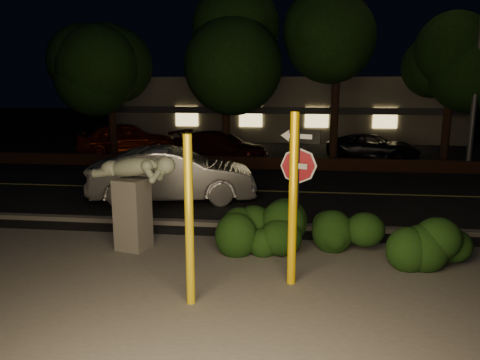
# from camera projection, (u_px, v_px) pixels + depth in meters

# --- Properties ---
(ground) EXTENTS (90.00, 90.00, 0.00)m
(ground) POSITION_uv_depth(u_px,v_px,m) (275.00, 175.00, 19.02)
(ground) COLOR black
(ground) RESTS_ON ground
(patio) EXTENTS (14.00, 6.00, 0.02)m
(patio) POSITION_uv_depth(u_px,v_px,m) (245.00, 293.00, 8.34)
(patio) COLOR #4C4944
(patio) RESTS_ON ground
(road) EXTENTS (80.00, 8.00, 0.01)m
(road) POSITION_uv_depth(u_px,v_px,m) (271.00, 191.00, 16.11)
(road) COLOR black
(road) RESTS_ON ground
(lane_marking) EXTENTS (80.00, 0.12, 0.00)m
(lane_marking) POSITION_uv_depth(u_px,v_px,m) (271.00, 191.00, 16.11)
(lane_marking) COLOR #C1C24D
(lane_marking) RESTS_ON road
(curb) EXTENTS (80.00, 0.25, 0.12)m
(curb) POSITION_uv_depth(u_px,v_px,m) (262.00, 225.00, 12.12)
(curb) COLOR #4C4944
(curb) RESTS_ON ground
(brick_wall) EXTENTS (40.00, 0.35, 0.50)m
(brick_wall) POSITION_uv_depth(u_px,v_px,m) (277.00, 163.00, 20.23)
(brick_wall) COLOR #492717
(brick_wall) RESTS_ON ground
(parking_lot) EXTENTS (40.00, 12.00, 0.01)m
(parking_lot) POSITION_uv_depth(u_px,v_px,m) (281.00, 150.00, 25.82)
(parking_lot) COLOR black
(parking_lot) RESTS_ON ground
(building) EXTENTS (22.00, 10.20, 4.00)m
(building) POSITION_uv_depth(u_px,v_px,m) (286.00, 106.00, 33.17)
(building) COLOR #726E5B
(building) RESTS_ON ground
(tree_far_a) EXTENTS (4.60, 4.60, 7.43)m
(tree_far_a) POSITION_uv_depth(u_px,v_px,m) (108.00, 46.00, 21.79)
(tree_far_a) COLOR black
(tree_far_a) RESTS_ON ground
(tree_far_b) EXTENTS (5.20, 5.20, 8.41)m
(tree_far_b) POSITION_uv_depth(u_px,v_px,m) (225.00, 29.00, 21.18)
(tree_far_b) COLOR black
(tree_far_b) RESTS_ON ground
(tree_far_c) EXTENTS (4.80, 4.80, 7.84)m
(tree_far_c) POSITION_uv_depth(u_px,v_px,m) (338.00, 36.00, 20.28)
(tree_far_c) COLOR black
(tree_far_c) RESTS_ON ground
(tree_far_d) EXTENTS (4.40, 4.40, 7.42)m
(tree_far_d) POSITION_uv_depth(u_px,v_px,m) (454.00, 41.00, 20.22)
(tree_far_d) COLOR black
(tree_far_d) RESTS_ON ground
(yellow_pole_left) EXTENTS (0.15, 0.15, 2.91)m
(yellow_pole_left) POSITION_uv_depth(u_px,v_px,m) (189.00, 222.00, 7.67)
(yellow_pole_left) COLOR gold
(yellow_pole_left) RESTS_ON ground
(yellow_pole_right) EXTENTS (0.16, 0.16, 3.21)m
(yellow_pole_right) POSITION_uv_depth(u_px,v_px,m) (293.00, 201.00, 8.43)
(yellow_pole_right) COLOR #FAC205
(yellow_pole_right) RESTS_ON ground
(signpost) EXTENTS (0.88, 0.35, 2.73)m
(signpost) POSITION_uv_depth(u_px,v_px,m) (298.00, 166.00, 9.98)
(signpost) COLOR black
(signpost) RESTS_ON ground
(sculpture) EXTENTS (2.03, 0.97, 2.17)m
(sculpture) POSITION_uv_depth(u_px,v_px,m) (133.00, 192.00, 10.29)
(sculpture) COLOR #4C4944
(sculpture) RESTS_ON ground
(hedge_center) EXTENTS (2.16, 1.01, 1.12)m
(hedge_center) POSITION_uv_depth(u_px,v_px,m) (253.00, 227.00, 10.35)
(hedge_center) COLOR black
(hedge_center) RESTS_ON ground
(hedge_right) EXTENTS (1.81, 1.07, 1.13)m
(hedge_right) POSITION_uv_depth(u_px,v_px,m) (349.00, 226.00, 10.41)
(hedge_right) COLOR black
(hedge_right) RESTS_ON ground
(hedge_far_right) EXTENTS (1.77, 1.27, 1.13)m
(hedge_far_right) POSITION_uv_depth(u_px,v_px,m) (431.00, 239.00, 9.53)
(hedge_far_right) COLOR black
(hedge_far_right) RESTS_ON ground
(streetlight) EXTENTS (1.57, 0.83, 11.02)m
(streetlight) POSITION_uv_depth(u_px,v_px,m) (477.00, 7.00, 18.28)
(streetlight) COLOR #4B4C50
(streetlight) RESTS_ON ground
(silver_sedan) EXTENTS (5.36, 2.76, 1.68)m
(silver_sedan) POSITION_uv_depth(u_px,v_px,m) (173.00, 175.00, 14.68)
(silver_sedan) COLOR #A1A1A5
(silver_sedan) RESTS_ON ground
(parked_car_red) EXTENTS (5.38, 3.56, 1.70)m
(parked_car_red) POSITION_uv_depth(u_px,v_px,m) (127.00, 139.00, 23.99)
(parked_car_red) COLOR maroon
(parked_car_red) RESTS_ON ground
(parked_car_darkred) EXTENTS (5.19, 3.60, 1.40)m
(parked_car_darkred) POSITION_uv_depth(u_px,v_px,m) (220.00, 146.00, 22.21)
(parked_car_darkred) COLOR #44100D
(parked_car_darkred) RESTS_ON ground
(parked_car_dark) EXTENTS (4.72, 2.92, 1.22)m
(parked_car_dark) POSITION_uv_depth(u_px,v_px,m) (373.00, 147.00, 22.65)
(parked_car_dark) COLOR black
(parked_car_dark) RESTS_ON ground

